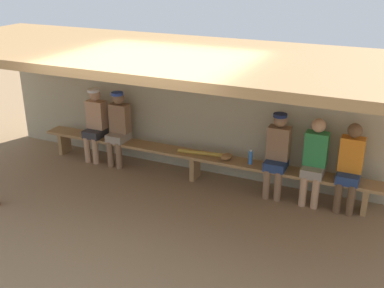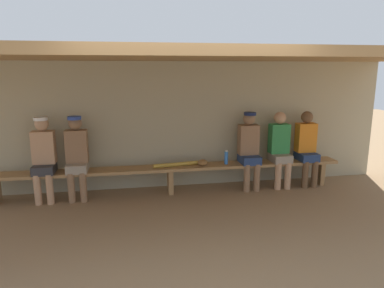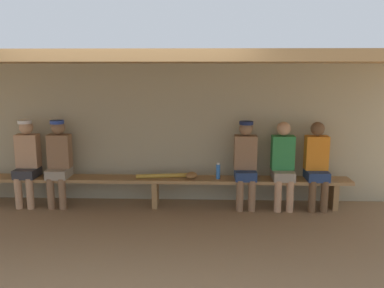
{
  "view_description": "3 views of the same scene",
  "coord_description": "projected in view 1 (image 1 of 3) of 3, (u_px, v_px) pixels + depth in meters",
  "views": [
    {
      "loc": [
        2.94,
        -5.04,
        3.53
      ],
      "look_at": [
        0.17,
        1.06,
        0.84
      ],
      "focal_mm": 43.81,
      "sensor_mm": 36.0,
      "label": 1
    },
    {
      "loc": [
        -0.64,
        -4.12,
        2.08
      ],
      "look_at": [
        0.34,
        1.32,
        0.88
      ],
      "focal_mm": 32.82,
      "sensor_mm": 36.0,
      "label": 2
    },
    {
      "loc": [
        0.78,
        -4.59,
        2.16
      ],
      "look_at": [
        0.58,
        1.32,
        1.04
      ],
      "focal_mm": 38.56,
      "sensor_mm": 36.0,
      "label": 3
    }
  ],
  "objects": [
    {
      "name": "player_in_white",
      "position": [
        350.0,
        164.0,
        6.8
      ],
      "size": [
        0.34,
        0.42,
        1.34
      ],
      "color": "navy",
      "rests_on": "ground"
    },
    {
      "name": "bench",
      "position": [
        195.0,
        158.0,
        7.87
      ],
      "size": [
        6.0,
        0.36,
        0.46
      ],
      "color": "#9E7547",
      "rests_on": "ground"
    },
    {
      "name": "back_wall",
      "position": [
        206.0,
        110.0,
        7.99
      ],
      "size": [
        8.0,
        0.2,
        2.2
      ],
      "primitive_type": "cube",
      "color": "tan",
      "rests_on": "ground"
    },
    {
      "name": "baseball_bat",
      "position": [
        203.0,
        153.0,
        7.78
      ],
      "size": [
        0.86,
        0.18,
        0.07
      ],
      "primitive_type": "cylinder",
      "rotation": [
        0.0,
        1.57,
        0.14
      ],
      "color": "#B28C33",
      "rests_on": "bench"
    },
    {
      "name": "ground_plane",
      "position": [
        151.0,
        222.0,
        6.71
      ],
      "size": [
        24.0,
        24.0,
        0.0
      ],
      "primitive_type": "plane",
      "color": "#8C6D4C"
    },
    {
      "name": "player_in_blue",
      "position": [
        119.0,
        125.0,
        8.32
      ],
      "size": [
        0.34,
        0.42,
        1.34
      ],
      "color": "gray",
      "rests_on": "ground"
    },
    {
      "name": "player_with_sunglasses",
      "position": [
        95.0,
        121.0,
        8.51
      ],
      "size": [
        0.34,
        0.42,
        1.34
      ],
      "color": "#333338",
      "rests_on": "ground"
    },
    {
      "name": "player_rightmost",
      "position": [
        277.0,
        151.0,
        7.21
      ],
      "size": [
        0.34,
        0.42,
        1.34
      ],
      "color": "navy",
      "rests_on": "ground"
    },
    {
      "name": "water_bottle_clear",
      "position": [
        251.0,
        157.0,
        7.41
      ],
      "size": [
        0.06,
        0.06,
        0.24
      ],
      "color": "blue",
      "rests_on": "bench"
    },
    {
      "name": "player_middle",
      "position": [
        315.0,
        158.0,
        7.0
      ],
      "size": [
        0.34,
        0.42,
        1.34
      ],
      "color": "gray",
      "rests_on": "ground"
    },
    {
      "name": "baseball_glove_dark_brown",
      "position": [
        226.0,
        157.0,
        7.61
      ],
      "size": [
        0.22,
        0.27,
        0.09
      ],
      "primitive_type": "ellipsoid",
      "rotation": [
        0.0,
        0.0,
        4.46
      ],
      "color": "olive",
      "rests_on": "bench"
    },
    {
      "name": "dugout_roof",
      "position": [
        170.0,
        56.0,
        6.46
      ],
      "size": [
        8.0,
        2.8,
        0.12
      ],
      "primitive_type": "cube",
      "color": "#9E7547",
      "rests_on": "back_wall"
    }
  ]
}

